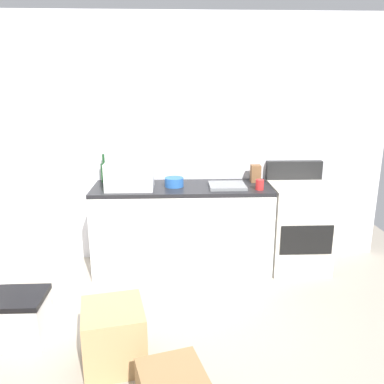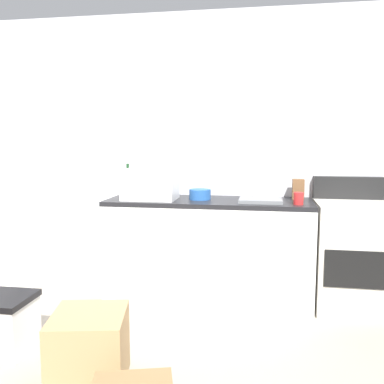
% 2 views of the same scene
% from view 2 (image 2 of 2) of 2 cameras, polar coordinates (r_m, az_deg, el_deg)
% --- Properties ---
extents(ground_plane, '(6.00, 6.00, 0.00)m').
position_cam_2_polar(ground_plane, '(2.92, -7.43, -22.08)').
color(ground_plane, '#9E9384').
extents(wall_back, '(5.00, 0.10, 2.60)m').
position_cam_2_polar(wall_back, '(4.06, -1.27, 5.34)').
color(wall_back, silver).
rests_on(wall_back, ground_plane).
extents(kitchen_counter, '(1.80, 0.60, 0.90)m').
position_cam_2_polar(kitchen_counter, '(3.79, 2.24, -7.79)').
color(kitchen_counter, white).
rests_on(kitchen_counter, ground_plane).
extents(stove_oven, '(0.60, 0.61, 1.10)m').
position_cam_2_polar(stove_oven, '(3.84, 20.81, -7.83)').
color(stove_oven, silver).
rests_on(stove_oven, ground_plane).
extents(microwave, '(0.46, 0.34, 0.27)m').
position_cam_2_polar(microwave, '(3.72, -5.68, 1.07)').
color(microwave, white).
rests_on(microwave, kitchen_counter).
extents(sink_basin, '(0.36, 0.32, 0.03)m').
position_cam_2_polar(sink_basin, '(3.62, 9.32, -1.08)').
color(sink_basin, slate).
rests_on(sink_basin, kitchen_counter).
extents(wine_bottle, '(0.07, 0.07, 0.30)m').
position_cam_2_polar(wine_bottle, '(4.07, -8.71, 1.17)').
color(wine_bottle, '#193F1E').
rests_on(wine_bottle, kitchen_counter).
extents(coffee_mug, '(0.08, 0.08, 0.10)m').
position_cam_2_polar(coffee_mug, '(3.52, 14.29, -0.86)').
color(coffee_mug, red).
rests_on(coffee_mug, kitchen_counter).
extents(knife_block, '(0.10, 0.10, 0.18)m').
position_cam_2_polar(knife_block, '(3.83, 14.24, 0.37)').
color(knife_block, brown).
rests_on(knife_block, kitchen_counter).
extents(mixing_bowl, '(0.19, 0.19, 0.09)m').
position_cam_2_polar(mixing_bowl, '(3.71, 1.10, -0.33)').
color(mixing_bowl, '#2659A5').
rests_on(mixing_bowl, kitchen_counter).
extents(cardboard_box_small, '(0.50, 0.51, 0.43)m').
position_cam_2_polar(cardboard_box_small, '(2.66, -13.78, -20.06)').
color(cardboard_box_small, tan).
rests_on(cardboard_box_small, ground_plane).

